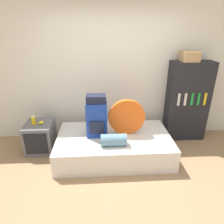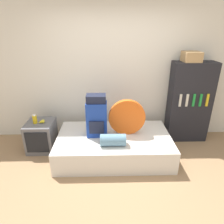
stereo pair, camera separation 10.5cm
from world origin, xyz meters
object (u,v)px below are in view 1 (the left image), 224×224
Objects in this scene: cardboard_box at (189,56)px; bookshelf at (187,102)px; television at (40,137)px; backpack at (97,117)px; canister at (34,120)px; sleeping_roll at (114,140)px; tent_bag at (127,117)px.

bookshelf is at bearing 4.23° from cardboard_box.
cardboard_box is (2.73, 0.31, 1.38)m from television.
television is at bearing -173.59° from bookshelf.
backpack is 1.97m from cardboard_box.
bookshelf is 5.26× the size of cardboard_box.
television is 0.35× the size of bookshelf.
television is 3.39× the size of canister.
sleeping_roll is at bearing -148.89° from cardboard_box.
tent_bag is (0.52, 0.04, -0.04)m from backpack.
tent_bag is at bearing -159.04° from bookshelf.
tent_bag reaches higher than canister.
backpack is 1.16× the size of tent_bag.
television is at bearing 174.01° from tent_bag.
bookshelf reaches higher than backpack.
television is (-1.32, 0.54, -0.22)m from sleeping_roll.
television is 2.89m from bookshelf.
backpack is 1.35× the size of television.
backpack reaches higher than television.
canister is (-1.63, 0.15, -0.09)m from tent_bag.
cardboard_box is at bearing 6.71° from canister.
backpack is 1.17m from television.
backpack is 1.80× the size of sleeping_roll.
tent_bag is 1.64m from television.
tent_bag is at bearing -157.76° from cardboard_box.
sleeping_roll is (-0.25, -0.38, -0.22)m from tent_bag.
cardboard_box is (1.16, 0.47, 0.94)m from tent_bag.
tent_bag is 3.93× the size of canister.
canister is 0.10× the size of bookshelf.
bookshelf is at bearing 16.33° from backpack.
canister is 2.91m from bookshelf.
cardboard_box is (1.41, 0.85, 1.16)m from sleeping_roll.
sleeping_roll is 1.76m from bookshelf.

